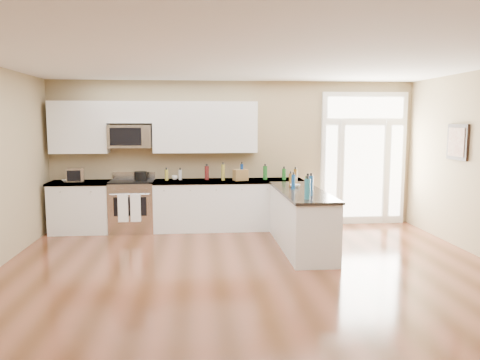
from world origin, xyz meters
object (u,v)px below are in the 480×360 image
object	(u,v)px
kitchen_range	(133,206)
stockpot	(141,175)
toaster_oven	(76,175)
peninsula_cabinet	(301,221)

from	to	relation	value
kitchen_range	stockpot	world-z (taller)	stockpot
toaster_oven	kitchen_range	bearing A→B (deg)	-6.40
peninsula_cabinet	stockpot	size ratio (longest dim) A/B	9.92
stockpot	toaster_oven	xyz separation A→B (m)	(-1.15, -0.06, 0.03)
toaster_oven	stockpot	bearing A→B (deg)	-6.09
kitchen_range	toaster_oven	bearing A→B (deg)	-177.56
kitchen_range	stockpot	bearing A→B (deg)	4.73
peninsula_cabinet	stockpot	world-z (taller)	stockpot
peninsula_cabinet	stockpot	distance (m)	3.13
peninsula_cabinet	stockpot	bearing A→B (deg)	151.57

